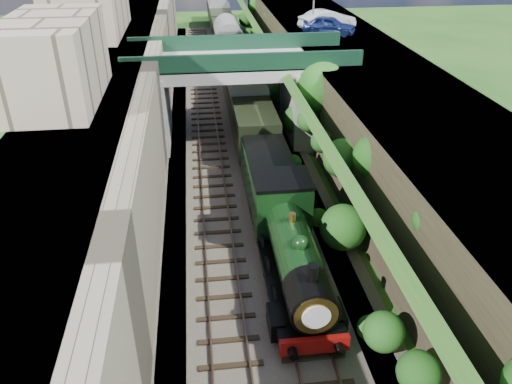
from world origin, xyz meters
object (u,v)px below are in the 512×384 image
object	(u,v)px
car_silver	(327,20)
tender	(268,179)
road_bridge	(246,87)
tree	(323,89)
locomotive	(292,249)
car_blue	(329,25)

from	to	relation	value
car_silver	tender	world-z (taller)	car_silver
road_bridge	tree	size ratio (longest dim) A/B	2.42
road_bridge	locomotive	xyz separation A→B (m)	(0.26, -17.09, -2.18)
road_bridge	tree	world-z (taller)	road_bridge
car_blue	locomotive	xyz separation A→B (m)	(-7.44, -23.77, -5.10)
car_blue	tender	world-z (taller)	car_blue
tree	car_silver	xyz separation A→B (m)	(3.04, 11.44, 2.43)
car_silver	car_blue	bearing A→B (deg)	150.44
road_bridge	car_blue	size ratio (longest dim) A/B	3.69
tree	locomotive	size ratio (longest dim) A/B	0.65
tree	car_silver	bearing A→B (deg)	75.15
car_silver	locomotive	size ratio (longest dim) A/B	0.49
car_silver	tree	bearing A→B (deg)	144.91
car_blue	tender	size ratio (longest dim) A/B	0.72
car_blue	tender	xyz separation A→B (m)	(-7.44, -16.40, -5.37)
tree	car_silver	size ratio (longest dim) A/B	1.32
tree	tender	world-z (taller)	tree
locomotive	road_bridge	bearing A→B (deg)	90.86
tender	tree	bearing A→B (deg)	55.44
tree	car_blue	bearing A→B (deg)	74.08
road_bridge	locomotive	world-z (taller)	road_bridge
tree	car_silver	world-z (taller)	car_silver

